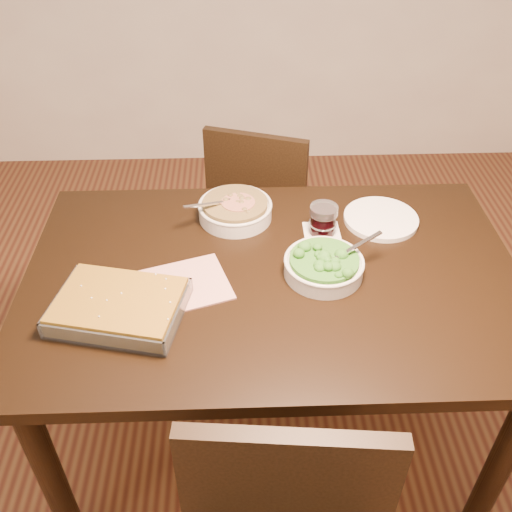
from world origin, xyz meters
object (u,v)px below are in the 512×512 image
broccoli_bowl (324,265)px  dinner_plate (381,219)px  stew_bowl (235,209)px  baking_dish (119,307)px  wine_tumbler (323,219)px  table (273,298)px  chair_far (262,205)px

broccoli_bowl → dinner_plate: broccoli_bowl is taller
stew_bowl → dinner_plate: (0.46, -0.04, -0.02)m
baking_dish → wine_tumbler: size_ratio=3.91×
table → stew_bowl: 0.32m
baking_dish → chair_far: chair_far is taller
wine_tumbler → dinner_plate: bearing=16.5°
stew_bowl → wine_tumbler: wine_tumbler is taller
table → baking_dish: 0.45m
chair_far → table: bearing=108.2°
baking_dish → wine_tumbler: bearing=43.2°
baking_dish → chair_far: 1.04m
table → baking_dish: size_ratio=3.79×
broccoli_bowl → chair_far: bearing=100.0°
stew_bowl → wine_tumbler: 0.28m
chair_far → dinner_plate: bearing=142.6°
table → stew_bowl: size_ratio=5.94×
table → broccoli_bowl: (0.14, -0.01, 0.13)m
baking_dish → dinner_plate: bearing=39.9°
stew_bowl → broccoli_bowl: (0.24, -0.28, -0.00)m
stew_bowl → dinner_plate: stew_bowl is taller
baking_dish → stew_bowl: bearing=67.5°
broccoli_bowl → wine_tumbler: (0.02, 0.19, 0.02)m
table → stew_bowl: bearing=110.7°
table → baking_dish: bearing=-159.8°
baking_dish → broccoli_bowl: bearing=27.5°
stew_bowl → wine_tumbler: bearing=-19.3°
table → chair_far: size_ratio=1.66×
table → chair_far: 0.78m
stew_bowl → baking_dish: bearing=-125.3°
broccoli_bowl → baking_dish: 0.56m
dinner_plate → chair_far: (-0.35, 0.52, -0.29)m
baking_dish → wine_tumbler: (0.57, 0.33, 0.02)m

